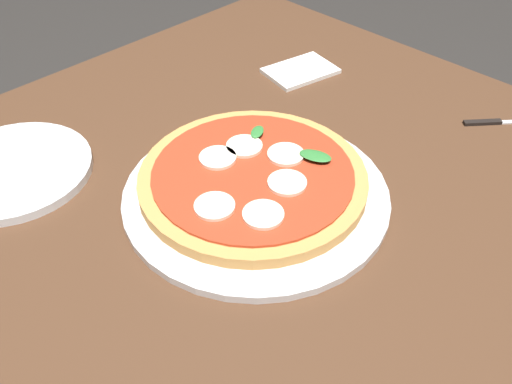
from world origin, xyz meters
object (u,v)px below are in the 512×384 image
object	(u,v)px
napkin	(300,71)
knife	(500,122)
serving_tray	(256,194)
pizza	(253,178)
plate_white	(13,170)
dining_table	(243,272)

from	to	relation	value
napkin	knife	bearing A→B (deg)	107.07
serving_tray	knife	bearing A→B (deg)	159.17
serving_tray	knife	distance (m)	0.46
serving_tray	pizza	bearing A→B (deg)	-120.18
plate_white	napkin	world-z (taller)	plate_white
plate_white	knife	bearing A→B (deg)	144.50
plate_white	napkin	bearing A→B (deg)	168.88
dining_table	pizza	world-z (taller)	pizza
serving_tray	pizza	distance (m)	0.02
dining_table	plate_white	size ratio (longest dim) A/B	5.21
pizza	serving_tray	bearing A→B (deg)	59.82
pizza	plate_white	world-z (taller)	pizza
dining_table	napkin	bearing A→B (deg)	-149.51
pizza	knife	size ratio (longest dim) A/B	2.40
dining_table	napkin	world-z (taller)	napkin
dining_table	knife	bearing A→B (deg)	163.97
napkin	pizza	bearing A→B (deg)	30.02
plate_white	knife	xyz separation A→B (m)	(-0.65, 0.46, -0.00)
serving_tray	plate_white	distance (m)	0.37
pizza	napkin	bearing A→B (deg)	-149.98
serving_tray	pizza	world-z (taller)	pizza
pizza	napkin	xyz separation A→B (m)	(-0.31, -0.18, -0.02)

